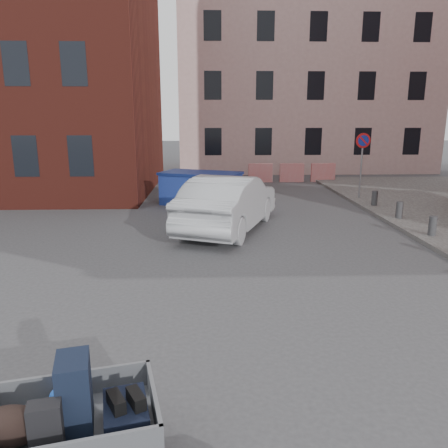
{
  "coord_description": "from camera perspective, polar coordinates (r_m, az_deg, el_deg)",
  "views": [
    {
      "loc": [
        -0.34,
        -8.33,
        3.35
      ],
      "look_at": [
        0.0,
        0.94,
        1.1
      ],
      "focal_mm": 35.0,
      "sensor_mm": 36.0,
      "label": 1
    }
  ],
  "objects": [
    {
      "name": "dumpster",
      "position": [
        17.39,
        -3.03,
        4.69
      ],
      "size": [
        3.45,
        2.63,
        1.29
      ],
      "rotation": [
        0.0,
        0.0,
        -0.39
      ],
      "color": "navy",
      "rests_on": "ground"
    },
    {
      "name": "trailer",
      "position": [
        4.7,
        -19.53,
        -22.92
      ],
      "size": [
        1.81,
        1.95,
        1.2
      ],
      "rotation": [
        0.0,
        0.0,
        0.24
      ],
      "color": "black",
      "rests_on": "ground"
    },
    {
      "name": "silver_car",
      "position": [
        13.34,
        0.67,
        2.81
      ],
      "size": [
        3.49,
        5.43,
        1.69
      ],
      "primitive_type": "imported",
      "rotation": [
        0.0,
        0.0,
        2.78
      ],
      "color": "#A8AAAF",
      "rests_on": "ground"
    },
    {
      "name": "barriers",
      "position": [
        23.94,
        8.86,
        6.64
      ],
      "size": [
        4.7,
        0.18,
        1.0
      ],
      "color": "red",
      "rests_on": "ground"
    },
    {
      "name": "building_brick",
      "position": [
        23.31,
        -25.82,
        21.38
      ],
      "size": [
        12.0,
        10.0,
        14.0
      ],
      "primitive_type": "cube",
      "color": "#591E16",
      "rests_on": "ground"
    },
    {
      "name": "building_pink",
      "position": [
        31.2,
        10.23,
        20.15
      ],
      "size": [
        16.0,
        8.0,
        14.0
      ],
      "primitive_type": "cube",
      "color": "#BC9590",
      "rests_on": "ground"
    },
    {
      "name": "bollards",
      "position": [
        13.66,
        25.59,
        -0.22
      ],
      "size": [
        0.22,
        9.02,
        0.55
      ],
      "color": "#3A3A3D",
      "rests_on": "sidewalk"
    },
    {
      "name": "no_parking_sign",
      "position": [
        18.96,
        17.63,
        8.97
      ],
      "size": [
        0.6,
        0.09,
        2.65
      ],
      "color": "gray",
      "rests_on": "sidewalk"
    },
    {
      "name": "ground",
      "position": [
        8.98,
        0.2,
        -8.25
      ],
      "size": [
        120.0,
        120.0,
        0.0
      ],
      "primitive_type": "plane",
      "color": "#38383A",
      "rests_on": "ground"
    }
  ]
}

